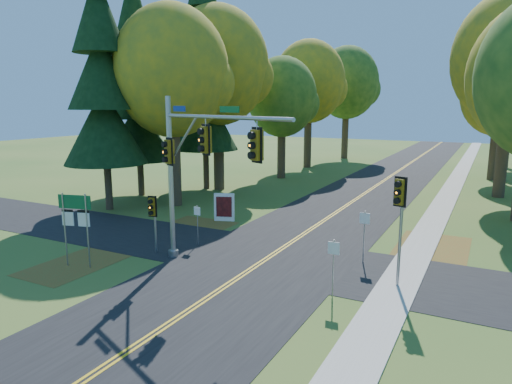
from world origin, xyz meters
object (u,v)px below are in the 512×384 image
at_px(traffic_mast, 193,160).
at_px(route_sign_cluster, 75,215).
at_px(east_signal_pole, 400,204).
at_px(info_kiosk, 224,207).

bearing_deg(traffic_mast, route_sign_cluster, -132.35).
height_order(east_signal_pole, info_kiosk, east_signal_pole).
distance_m(traffic_mast, info_kiosk, 9.45).
relative_size(traffic_mast, info_kiosk, 4.41).
bearing_deg(east_signal_pole, traffic_mast, -150.56).
bearing_deg(info_kiosk, route_sign_cluster, -119.40).
distance_m(route_sign_cluster, info_kiosk, 10.37).
relative_size(traffic_mast, route_sign_cluster, 2.30).
height_order(route_sign_cluster, info_kiosk, route_sign_cluster).
bearing_deg(traffic_mast, east_signal_pole, 35.28).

